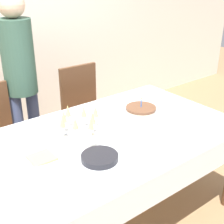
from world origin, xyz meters
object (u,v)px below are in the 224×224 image
(plate_stack_dessert, at_px, (89,140))
(champagne_tray, at_px, (80,123))
(plate_stack_main, at_px, (100,157))
(birthday_cake, at_px, (141,114))
(person_standing, at_px, (20,71))
(dining_chair_far_right, at_px, (85,110))

(plate_stack_dessert, bearing_deg, champagne_tray, 81.28)
(plate_stack_main, height_order, plate_stack_dessert, same)
(plate_stack_main, bearing_deg, birthday_cake, 23.91)
(champagne_tray, height_order, plate_stack_main, champagne_tray)
(champagne_tray, bearing_deg, plate_stack_dessert, -98.72)
(birthday_cake, xyz_separation_m, person_standing, (-0.53, 0.99, 0.20))
(plate_stack_dessert, xyz_separation_m, person_standing, (-0.02, 1.03, 0.24))
(champagne_tray, distance_m, plate_stack_main, 0.37)
(champagne_tray, relative_size, plate_stack_main, 1.51)
(dining_chair_far_right, height_order, plate_stack_dessert, dining_chair_far_right)
(plate_stack_main, bearing_deg, champagne_tray, 76.72)
(dining_chair_far_right, distance_m, plate_stack_dessert, 1.08)
(champagne_tray, relative_size, person_standing, 0.21)
(dining_chair_far_right, height_order, champagne_tray, dining_chair_far_right)
(champagne_tray, bearing_deg, plate_stack_main, -103.28)
(dining_chair_far_right, bearing_deg, person_standing, 166.73)
(plate_stack_main, xyz_separation_m, person_standing, (0.04, 1.24, 0.24))
(birthday_cake, relative_size, plate_stack_dessert, 1.30)
(birthday_cake, bearing_deg, dining_chair_far_right, 87.29)
(person_standing, bearing_deg, birthday_cake, -61.98)
(dining_chair_far_right, relative_size, plate_stack_main, 4.20)
(dining_chair_far_right, bearing_deg, plate_stack_main, -118.72)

